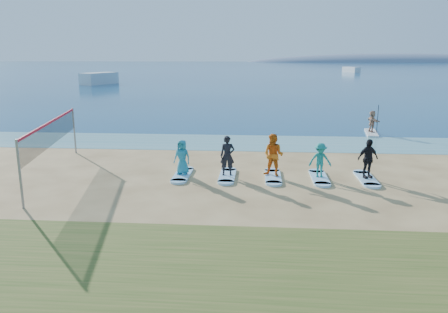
# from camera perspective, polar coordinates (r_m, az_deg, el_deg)

# --- Properties ---
(ground) EXTENTS (600.00, 600.00, 0.00)m
(ground) POSITION_cam_1_polar(r_m,az_deg,el_deg) (16.90, 1.99, -5.23)
(ground) COLOR tan
(ground) RESTS_ON ground
(shallow_water) EXTENTS (600.00, 600.00, 0.00)m
(shallow_water) POSITION_cam_1_polar(r_m,az_deg,el_deg) (27.06, 2.96, 1.83)
(shallow_water) COLOR teal
(shallow_water) RESTS_ON ground
(ocean) EXTENTS (600.00, 600.00, 0.00)m
(ocean) POSITION_cam_1_polar(r_m,az_deg,el_deg) (176.10, 4.31, 11.46)
(ocean) COLOR navy
(ocean) RESTS_ON ground
(island_ridge) EXTENTS (220.00, 56.00, 18.00)m
(island_ridge) POSITION_cam_1_polar(r_m,az_deg,el_deg) (329.84, 21.51, 11.41)
(island_ridge) COLOR slate
(island_ridge) RESTS_ON ground
(volleyball_net) EXTENTS (1.86, 8.91, 2.50)m
(volleyball_net) POSITION_cam_1_polar(r_m,az_deg,el_deg) (20.94, -21.57, 2.83)
(volleyball_net) COLOR gray
(volleyball_net) RESTS_ON ground
(paddleboard) EXTENTS (1.15, 3.07, 0.12)m
(paddleboard) POSITION_cam_1_polar(r_m,az_deg,el_deg) (31.78, 18.68, 2.95)
(paddleboard) COLOR silver
(paddleboard) RESTS_ON ground
(paddleboarder) EXTENTS (0.81, 1.43, 1.47)m
(paddleboarder) POSITION_cam_1_polar(r_m,az_deg,el_deg) (31.66, 18.78, 4.37)
(paddleboarder) COLOR tan
(paddleboarder) RESTS_ON paddleboard
(boat_offshore_a) EXTENTS (5.38, 7.91, 2.08)m
(boat_offshore_a) POSITION_cam_1_polar(r_m,az_deg,el_deg) (83.42, -15.94, 9.06)
(boat_offshore_a) COLOR silver
(boat_offshore_a) RESTS_ON ground
(boat_offshore_b) EXTENTS (4.38, 6.79, 1.61)m
(boat_offshore_b) POSITION_cam_1_polar(r_m,az_deg,el_deg) (137.75, 16.25, 10.50)
(boat_offshore_b) COLOR silver
(boat_offshore_b) RESTS_ON ground
(surfboard_0) EXTENTS (0.70, 2.20, 0.09)m
(surfboard_0) POSITION_cam_1_polar(r_m,az_deg,el_deg) (19.77, -5.44, -2.40)
(surfboard_0) COLOR #9DD2F3
(surfboard_0) RESTS_ON ground
(student_0) EXTENTS (0.86, 0.67, 1.56)m
(student_0) POSITION_cam_1_polar(r_m,az_deg,el_deg) (19.56, -5.50, -0.08)
(student_0) COLOR teal
(student_0) RESTS_ON surfboard_0
(surfboard_1) EXTENTS (0.70, 2.20, 0.09)m
(surfboard_1) POSITION_cam_1_polar(r_m,az_deg,el_deg) (19.53, 0.44, -2.53)
(surfboard_1) COLOR #9DD2F3
(surfboard_1) RESTS_ON ground
(student_1) EXTENTS (0.67, 0.46, 1.76)m
(student_1) POSITION_cam_1_polar(r_m,az_deg,el_deg) (19.30, 0.45, 0.12)
(student_1) COLOR black
(student_1) RESTS_ON surfboard_1
(surfboard_2) EXTENTS (0.70, 2.20, 0.09)m
(surfboard_2) POSITION_cam_1_polar(r_m,az_deg,el_deg) (19.50, 6.41, -2.64)
(surfboard_2) COLOR #9DD2F3
(surfboard_2) RESTS_ON ground
(student_2) EXTENTS (1.12, 1.02, 1.88)m
(student_2) POSITION_cam_1_polar(r_m,az_deg,el_deg) (19.25, 6.49, 0.18)
(student_2) COLOR #D06515
(student_2) RESTS_ON surfboard_2
(surfboard_3) EXTENTS (0.70, 2.20, 0.09)m
(surfboard_3) POSITION_cam_1_polar(r_m,az_deg,el_deg) (19.68, 12.34, -2.72)
(surfboard_3) COLOR #9DD2F3
(surfboard_3) RESTS_ON ground
(student_3) EXTENTS (0.99, 0.58, 1.51)m
(student_3) POSITION_cam_1_polar(r_m,az_deg,el_deg) (19.48, 12.45, -0.46)
(student_3) COLOR #1B827A
(student_3) RESTS_ON surfboard_3
(surfboard_4) EXTENTS (0.70, 2.20, 0.09)m
(surfboard_4) POSITION_cam_1_polar(r_m,az_deg,el_deg) (20.06, 18.09, -2.77)
(surfboard_4) COLOR #9DD2F3
(surfboard_4) RESTS_ON ground
(student_4) EXTENTS (1.09, 0.78, 1.72)m
(student_4) POSITION_cam_1_polar(r_m,az_deg,el_deg) (19.84, 18.28, -0.26)
(student_4) COLOR black
(student_4) RESTS_ON surfboard_4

